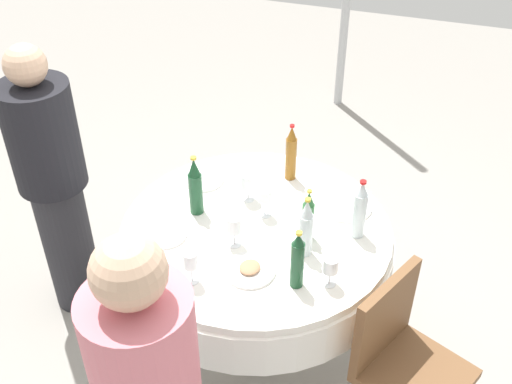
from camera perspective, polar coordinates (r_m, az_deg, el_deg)
name	(u,v)px	position (r m, az deg, el deg)	size (l,w,h in m)	color
ground_plane	(256,331)	(3.40, 0.00, -12.84)	(10.00, 10.00, 0.00)	gray
dining_table	(256,250)	(2.97, 0.00, -5.43)	(1.30, 1.30, 0.74)	white
bottle_green_inner	(308,216)	(2.74, 4.88, -2.23)	(0.06, 0.06, 0.27)	#2D6B38
bottle_clear_far	(306,228)	(2.65, 4.69, -3.41)	(0.06, 0.06, 0.30)	silver
bottle_dark_green_mid	(195,187)	(2.89, -5.68, 0.48)	(0.07, 0.07, 0.32)	#194728
bottle_dark_green_near	(297,261)	(2.50, 3.89, -6.41)	(0.06, 0.06, 0.29)	#194728
bottle_amber_outer	(291,154)	(3.11, 3.29, 3.59)	(0.06, 0.06, 0.32)	#8C5619
bottle_clear_south	(360,210)	(2.78, 9.66, -1.69)	(0.06, 0.06, 0.30)	silver
wine_glass_near	(234,226)	(2.70, -2.08, -3.17)	(0.07, 0.07, 0.16)	white
wine_glass_outer	(190,261)	(2.54, -6.14, -6.45)	(0.06, 0.06, 0.16)	white
wine_glass_south	(265,197)	(2.87, 0.84, -0.47)	(0.07, 0.07, 0.15)	white
wine_glass_left	(331,266)	(2.54, 6.97, -6.91)	(0.07, 0.07, 0.14)	white
wine_glass_west	(248,183)	(2.98, -0.74, 0.89)	(0.07, 0.07, 0.15)	white
plate_west	(346,206)	(3.01, 8.37, -1.28)	(0.26, 0.26, 0.02)	white
plate_right	(204,180)	(3.17, -4.90, 1.16)	(0.21, 0.21, 0.02)	white
plate_front	(250,270)	(2.64, -0.58, -7.27)	(0.22, 0.22, 0.04)	white
plate_east	(165,234)	(2.85, -8.51, -3.87)	(0.21, 0.21, 0.02)	white
spoon_far	(275,234)	(2.83, 1.76, -3.96)	(0.18, 0.02, 0.01)	silver
knife_mid	(234,219)	(2.91, -2.10, -2.56)	(0.18, 0.02, 0.01)	silver
spoon_near	(277,193)	(3.08, 1.93, -0.10)	(0.18, 0.02, 0.01)	silver
person_far	(54,184)	(3.20, -18.34, 0.72)	(0.34, 0.34, 1.54)	#26262B
chair_south	(401,354)	(2.70, 13.37, -14.52)	(0.53, 0.53, 0.87)	brown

